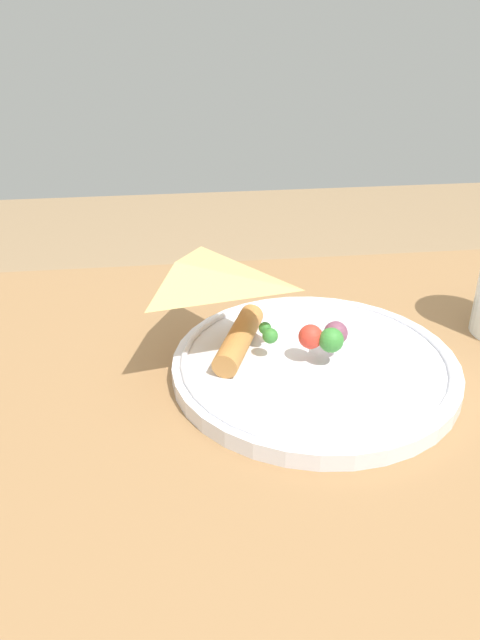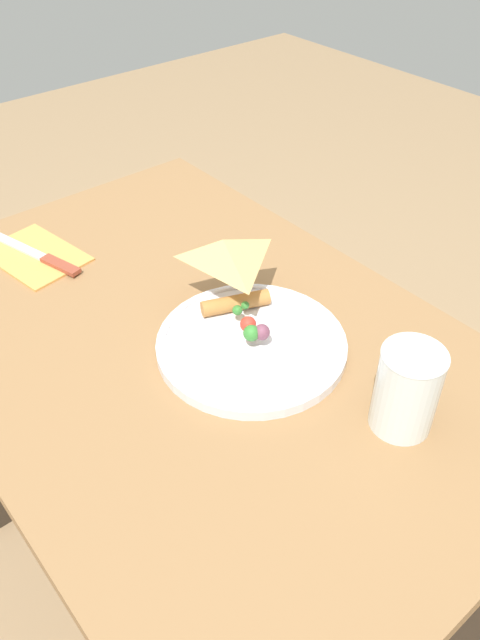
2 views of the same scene
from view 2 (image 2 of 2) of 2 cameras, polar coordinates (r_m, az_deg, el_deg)
The scene contains 6 objects.
ground_plane at distance 1.49m, azimuth -2.89°, elevation -22.80°, with size 6.00×6.00×0.00m, color #997A56.
dining_table at distance 1.00m, azimuth -4.00°, elevation -6.89°, with size 0.99×0.66×0.72m.
plate_pizza at distance 0.88m, azimuth 0.97°, elevation -1.84°, with size 0.27×0.27×0.05m.
milk_glass at distance 0.78m, azimuth 14.99°, elevation -6.26°, with size 0.08×0.08×0.12m.
napkin_folded at distance 1.13m, azimuth -18.22°, elevation 5.62°, with size 0.19×0.15×0.00m.
butter_knife at distance 1.12m, azimuth -17.91°, elevation 5.66°, with size 0.21×0.07×0.01m.
Camera 2 is at (-0.57, 0.38, 1.32)m, focal length 35.00 mm.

